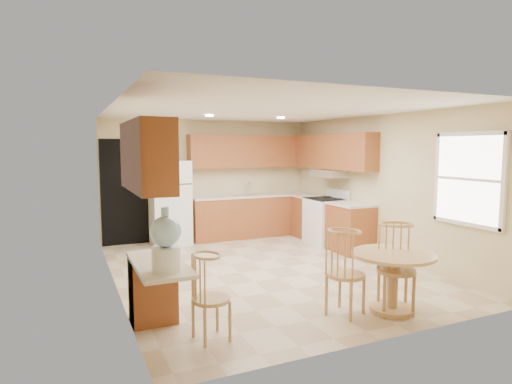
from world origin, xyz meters
name	(u,v)px	position (x,y,z in m)	size (l,w,h in m)	color
floor	(265,269)	(0.00, 0.00, 0.00)	(5.50, 5.50, 0.00)	#C8B391
ceiling	(265,110)	(0.00, 0.00, 2.50)	(4.50, 5.50, 0.02)	white
wall_back	(210,179)	(0.00, 2.75, 1.25)	(4.50, 0.02, 2.50)	beige
wall_front	(385,218)	(0.00, -2.75, 1.25)	(4.50, 0.02, 2.50)	beige
wall_left	(114,199)	(-2.25, 0.00, 1.25)	(0.02, 5.50, 2.50)	beige
wall_right	(379,186)	(2.25, 0.00, 1.25)	(0.02, 5.50, 2.50)	beige
doorway	(126,192)	(-1.75, 2.73, 1.05)	(0.90, 0.02, 2.10)	black
base_cab_back	(253,216)	(0.88, 2.45, 0.43)	(2.75, 0.60, 0.87)	#985026
counter_back	(253,196)	(0.88, 2.45, 0.89)	(2.75, 0.63, 0.04)	beige
base_cab_right_a	(309,217)	(1.95, 1.85, 0.43)	(0.60, 0.59, 0.87)	#985026
counter_right_a	(310,196)	(1.95, 1.85, 0.89)	(0.63, 0.59, 0.04)	beige
base_cab_right_b	(350,229)	(1.95, 0.40, 0.43)	(0.60, 0.80, 0.87)	#985026
counter_right_b	(351,204)	(1.95, 0.40, 0.89)	(0.63, 0.80, 0.04)	beige
upper_cab_back	(250,151)	(0.88, 2.58, 1.85)	(2.75, 0.33, 0.70)	#985026
upper_cab_right	(333,152)	(2.08, 1.21, 1.85)	(0.33, 2.42, 0.70)	#985026
upper_cab_left	(146,156)	(-2.08, -1.60, 1.85)	(0.33, 1.40, 0.70)	#985026
sink	(252,195)	(0.85, 2.45, 0.91)	(0.78, 0.44, 0.01)	silver
range_hood	(330,173)	(2.00, 1.18, 1.42)	(0.50, 0.76, 0.14)	silver
desk_pedestal	(153,290)	(-2.00, -1.32, 0.36)	(0.48, 0.42, 0.72)	#985026
desk_top	(159,264)	(-2.00, -1.70, 0.75)	(0.50, 1.20, 0.04)	beige
window	(469,179)	(2.23, -1.85, 1.50)	(0.06, 1.12, 1.30)	white
can_light_a	(209,116)	(-0.50, 1.20, 2.48)	(0.14, 0.14, 0.02)	white
can_light_b	(281,118)	(0.90, 1.20, 2.48)	(0.14, 0.14, 0.02)	white
refrigerator	(170,203)	(-0.95, 2.40, 0.84)	(0.74, 0.72, 1.67)	white
stove	(326,220)	(1.92, 1.18, 0.47)	(0.65, 0.76, 1.09)	white
dining_table	(393,273)	(0.62, -2.20, 0.46)	(0.96, 0.96, 0.71)	tan
chair_table_a	(351,266)	(0.07, -2.13, 0.60)	(0.44, 0.56, 0.99)	tan
chair_table_b	(403,261)	(0.67, -2.30, 0.63)	(0.46, 0.52, 1.03)	tan
chair_desk	(214,290)	(-1.55, -2.10, 0.53)	(0.39, 0.50, 0.87)	tan
water_crock	(166,242)	(-2.00, -2.04, 1.04)	(0.29, 0.29, 0.61)	white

